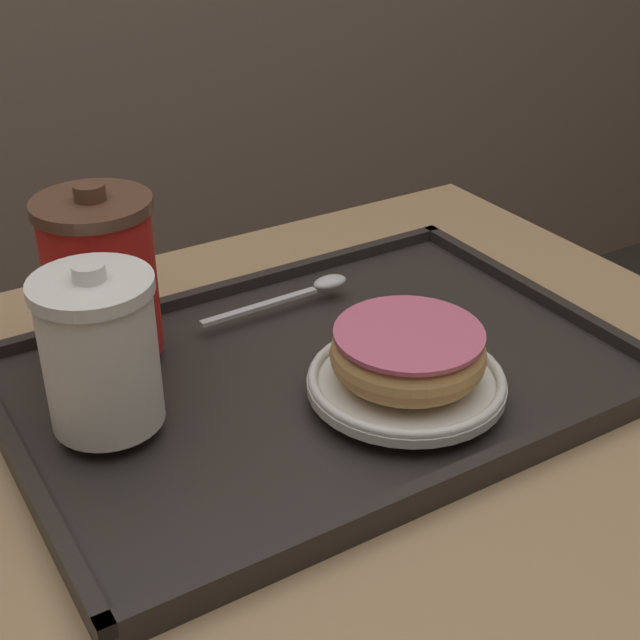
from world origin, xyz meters
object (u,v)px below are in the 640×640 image
at_px(donut_chocolate_glazed, 408,352).
at_px(coffee_cup_front, 100,351).
at_px(spoon, 309,289).
at_px(coffee_cup_rear, 101,275).

bearing_deg(donut_chocolate_glazed, coffee_cup_front, 158.76).
distance_m(donut_chocolate_glazed, spoon, 0.18).
relative_size(coffee_cup_front, spoon, 0.83).
relative_size(coffee_cup_front, donut_chocolate_glazed, 1.06).
bearing_deg(spoon, coffee_cup_rear, 176.96).
distance_m(coffee_cup_front, donut_chocolate_glazed, 0.24).
xyz_separation_m(coffee_cup_front, coffee_cup_rear, (0.04, 0.10, 0.01)).
xyz_separation_m(coffee_cup_front, spoon, (0.23, 0.09, -0.06)).
relative_size(coffee_cup_rear, donut_chocolate_glazed, 1.20).
relative_size(donut_chocolate_glazed, spoon, 0.79).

